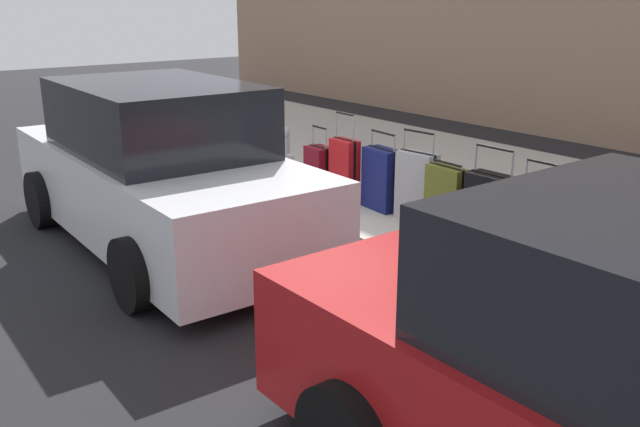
# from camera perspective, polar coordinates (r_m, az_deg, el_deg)

# --- Properties ---
(ground_plane) EXTENTS (40.00, 40.00, 0.00)m
(ground_plane) POSITION_cam_1_polar(r_m,az_deg,el_deg) (8.11, -2.43, -0.63)
(ground_plane) COLOR black
(sidewalk_curb) EXTENTS (18.00, 5.00, 0.14)m
(sidewalk_curb) POSITION_cam_1_polar(r_m,az_deg,el_deg) (9.70, 9.68, 2.60)
(sidewalk_curb) COLOR #ADA89E
(sidewalk_curb) RESTS_ON ground_plane
(suitcase_red_1) EXTENTS (0.39, 0.22, 0.79)m
(suitcase_red_1) POSITION_cam_1_polar(r_m,az_deg,el_deg) (6.16, 24.72, -4.35)
(suitcase_red_1) COLOR red
(suitcase_red_1) RESTS_ON sidewalk_curb
(suitcase_maroon_2) EXTENTS (0.42, 0.20, 0.82)m
(suitcase_maroon_2) POSITION_cam_1_polar(r_m,az_deg,el_deg) (6.35, 20.88, -2.78)
(suitcase_maroon_2) COLOR maroon
(suitcase_maroon_2) RESTS_ON sidewalk_curb
(suitcase_teal_3) EXTENTS (0.40, 0.22, 0.99)m
(suitcase_teal_3) POSITION_cam_1_polar(r_m,az_deg,el_deg) (6.58, 17.40, -0.98)
(suitcase_teal_3) COLOR #0F606B
(suitcase_teal_3) RESTS_ON sidewalk_curb
(suitcase_black_4) EXTENTS (0.49, 0.25, 1.04)m
(suitcase_black_4) POSITION_cam_1_polar(r_m,az_deg,el_deg) (6.87, 13.79, 0.05)
(suitcase_black_4) COLOR black
(suitcase_black_4) RESTS_ON sidewalk_curb
(suitcase_olive_5) EXTENTS (0.45, 0.20, 0.79)m
(suitcase_olive_5) POSITION_cam_1_polar(r_m,az_deg,el_deg) (7.20, 10.26, 0.96)
(suitcase_olive_5) COLOR #59601E
(suitcase_olive_5) RESTS_ON sidewalk_curb
(suitcase_silver_6) EXTENTS (0.48, 0.24, 1.01)m
(suitcase_silver_6) POSITION_cam_1_polar(r_m,az_deg,el_deg) (7.65, 7.94, 2.19)
(suitcase_silver_6) COLOR #9EA0A8
(suitcase_silver_6) RESTS_ON sidewalk_curb
(suitcase_navy_7) EXTENTS (0.49, 0.28, 0.92)m
(suitcase_navy_7) POSITION_cam_1_polar(r_m,az_deg,el_deg) (8.04, 5.10, 2.84)
(suitcase_navy_7) COLOR navy
(suitcase_navy_7) RESTS_ON sidewalk_curb
(suitcase_red_8) EXTENTS (0.39, 0.19, 1.08)m
(suitcase_red_8) POSITION_cam_1_polar(r_m,az_deg,el_deg) (8.33, 2.02, 3.57)
(suitcase_red_8) COLOR red
(suitcase_red_8) RESTS_ON sidewalk_curb
(suitcase_maroon_9) EXTENTS (0.37, 0.27, 0.85)m
(suitcase_maroon_9) POSITION_cam_1_polar(r_m,az_deg,el_deg) (8.68, -0.05, 3.60)
(suitcase_maroon_9) COLOR maroon
(suitcase_maroon_9) RESTS_ON sidewalk_curb
(fire_hydrant) EXTENTS (0.39, 0.21, 0.72)m
(fire_hydrant) POSITION_cam_1_polar(r_m,az_deg,el_deg) (9.43, -3.10, 5.20)
(fire_hydrant) COLOR #99999E
(fire_hydrant) RESTS_ON sidewalk_curb
(bollard_post) EXTENTS (0.15, 0.15, 0.70)m
(bollard_post) POSITION_cam_1_polar(r_m,az_deg,el_deg) (9.76, -5.52, 5.41)
(bollard_post) COLOR #333338
(bollard_post) RESTS_ON sidewalk_curb
(parked_car_white_1) EXTENTS (4.45, 2.06, 1.70)m
(parked_car_white_1) POSITION_cam_1_polar(r_m,az_deg,el_deg) (7.33, -12.99, 3.39)
(parked_car_white_1) COLOR silver
(parked_car_white_1) RESTS_ON ground_plane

